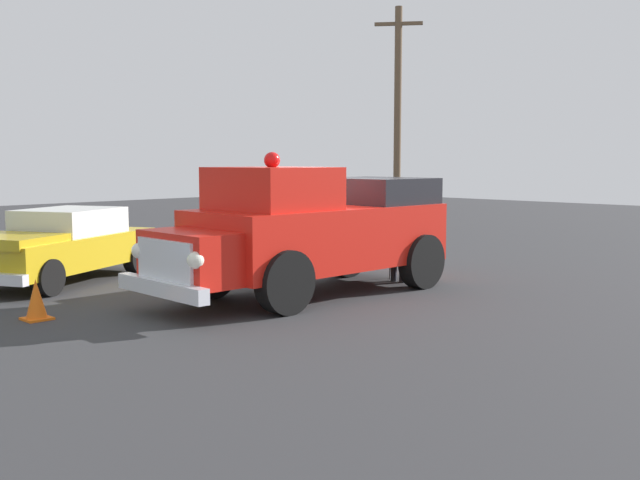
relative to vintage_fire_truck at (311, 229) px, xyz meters
name	(u,v)px	position (x,y,z in m)	size (l,w,h in m)	color
ground_plane	(330,287)	(0.85, 0.33, -1.20)	(60.00, 60.00, 0.00)	#333335
vintage_fire_truck	(311,229)	(0.00, 0.00, 0.00)	(6.00, 2.42, 2.59)	black
classic_hot_rod	(60,245)	(-2.53, 4.62, -0.45)	(4.73, 3.56, 1.46)	black
lawn_chair_near_truck	(408,251)	(2.62, -0.19, -0.61)	(0.57, 0.58, 1.02)	#B7BABF
lawn_chair_by_car	(350,242)	(2.99, 1.73, -0.61)	(0.57, 0.58, 1.02)	#B7BABF
spectator_seated	(405,246)	(2.49, -0.22, -0.50)	(0.58, 0.45, 1.29)	#383842
utility_pole	(398,114)	(11.75, 7.37, 2.87)	(1.08, 1.45, 7.84)	brown
traffic_cone	(36,300)	(-4.49, 1.48, -0.89)	(0.40, 0.40, 0.64)	orange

